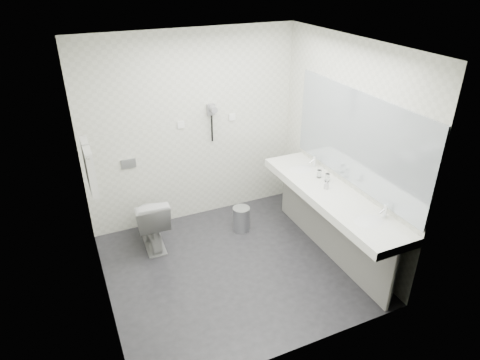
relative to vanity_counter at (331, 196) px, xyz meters
name	(u,v)px	position (x,y,z in m)	size (l,w,h in m)	color
floor	(234,267)	(-1.12, 0.20, -0.80)	(2.80, 2.80, 0.00)	#26262A
ceiling	(232,46)	(-1.12, 0.20, 1.70)	(2.80, 2.80, 0.00)	white
wall_back	(192,130)	(-1.12, 1.50, 0.45)	(2.80, 2.80, 0.00)	silver
wall_front	(299,240)	(-1.12, -1.10, 0.45)	(2.80, 2.80, 0.00)	silver
wall_left	(91,200)	(-2.52, 0.20, 0.45)	(2.60, 2.60, 0.00)	silver
wall_right	(344,149)	(0.27, 0.20, 0.45)	(2.60, 2.60, 0.00)	silver
vanity_counter	(331,196)	(0.00, 0.00, 0.00)	(0.55, 2.20, 0.10)	white
vanity_panel	(329,227)	(0.02, 0.00, -0.42)	(0.03, 2.15, 0.75)	gray
vanity_post_near	(392,280)	(0.05, -1.04, -0.42)	(0.06, 0.06, 0.75)	silver
vanity_post_far	(287,188)	(0.05, 1.04, -0.42)	(0.06, 0.06, 0.75)	silver
mirror	(357,139)	(0.26, 0.00, 0.65)	(0.02, 2.20, 1.05)	#B2BCC6
basin_near	(369,222)	(0.00, -0.65, 0.04)	(0.40, 0.31, 0.05)	white
basin_far	(301,170)	(0.00, 0.65, 0.04)	(0.40, 0.31, 0.05)	white
faucet_near	(385,211)	(0.19, -0.65, 0.12)	(0.04, 0.04, 0.15)	silver
faucet_far	(315,161)	(0.19, 0.65, 0.12)	(0.04, 0.04, 0.15)	silver
soap_bottle_a	(326,185)	(0.00, 0.10, 0.10)	(0.05, 0.05, 0.10)	white
glass_left	(327,178)	(0.11, 0.24, 0.10)	(0.06, 0.06, 0.10)	silver
glass_right	(319,174)	(0.08, 0.37, 0.10)	(0.05, 0.05, 0.10)	silver
toilet	(151,220)	(-1.87, 1.03, -0.45)	(0.40, 0.70, 0.71)	white
flush_plate	(129,164)	(-1.98, 1.49, 0.15)	(0.18, 0.02, 0.12)	#B2B5BA
pedal_bin	(241,219)	(-0.72, 0.88, -0.64)	(0.22, 0.22, 0.31)	#B2B5BA
bin_lid	(241,209)	(-0.72, 0.88, -0.48)	(0.22, 0.22, 0.01)	#B2B5BA
towel_rail	(85,147)	(-2.47, 0.75, 0.75)	(0.02, 0.02, 0.62)	silver
towel_near	(91,173)	(-2.46, 0.61, 0.53)	(0.07, 0.24, 0.48)	silver
towel_far	(88,161)	(-2.46, 0.89, 0.53)	(0.07, 0.24, 0.48)	silver
dryer_cradle	(211,110)	(-0.88, 1.47, 0.70)	(0.10, 0.04, 0.14)	gray
dryer_barrel	(213,109)	(-0.88, 1.40, 0.73)	(0.08, 0.08, 0.14)	gray
dryer_cord	(212,128)	(-0.88, 1.46, 0.45)	(0.02, 0.02, 0.35)	black
switch_plate_a	(181,125)	(-1.27, 1.49, 0.55)	(0.09, 0.02, 0.09)	white
switch_plate_b	(232,117)	(-0.57, 1.49, 0.55)	(0.09, 0.02, 0.09)	white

